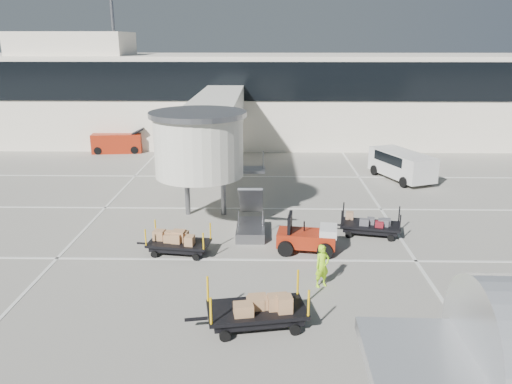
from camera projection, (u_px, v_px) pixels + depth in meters
ground at (282, 281)px, 20.24m from camera, size 140.00×140.00×0.00m
lane_markings at (265, 207)px, 29.17m from camera, size 40.00×30.00×0.02m
terminal at (269, 97)px, 47.65m from camera, size 64.00×12.11×15.20m
jet_bridge at (212, 126)px, 30.77m from camera, size 5.70×20.40×6.03m
baggage_tug at (308, 238)px, 22.93m from camera, size 2.85×2.04×1.77m
suitcase_cart at (371, 226)px, 24.88m from camera, size 3.63×2.03×1.39m
box_cart_near at (260, 310)px, 16.94m from camera, size 4.20×2.22×1.61m
box_cart_far at (178, 243)px, 22.68m from camera, size 3.48×1.76×1.34m
ground_worker at (322, 266)px, 19.58m from camera, size 0.76×0.68×1.76m
minivan at (400, 163)px, 34.61m from camera, size 3.83×5.51×1.94m
belt_loader at (118, 143)px, 43.01m from camera, size 4.62×2.21×2.15m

